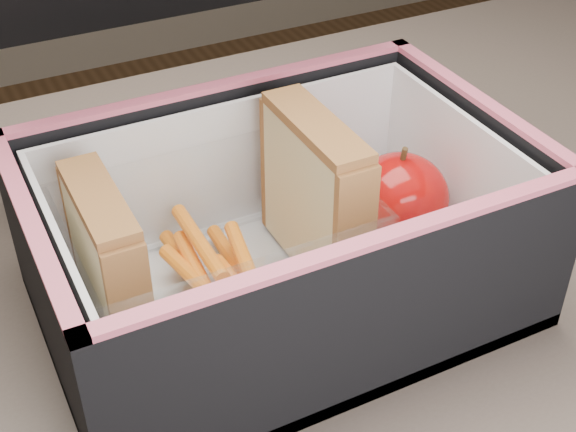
% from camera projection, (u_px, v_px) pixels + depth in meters
% --- Properties ---
extents(kitchen_table, '(1.20, 0.80, 0.75)m').
position_uv_depth(kitchen_table, '(298.00, 400.00, 0.61)').
color(kitchen_table, brown).
rests_on(kitchen_table, ground).
extents(lunch_bag, '(0.31, 0.35, 0.26)m').
position_uv_depth(lunch_bag, '(277.00, 220.00, 0.52)').
color(lunch_bag, black).
rests_on(lunch_bag, kitchen_table).
extents(plastic_tub, '(0.19, 0.13, 0.08)m').
position_uv_depth(plastic_tub, '(218.00, 249.00, 0.52)').
color(plastic_tub, white).
rests_on(plastic_tub, lunch_bag).
extents(sandwich_left, '(0.03, 0.09, 0.10)m').
position_uv_depth(sandwich_left, '(108.00, 262.00, 0.49)').
color(sandwich_left, '#D7C485').
rests_on(sandwich_left, plastic_tub).
extents(sandwich_right, '(0.03, 0.10, 0.11)m').
position_uv_depth(sandwich_right, '(315.00, 195.00, 0.54)').
color(sandwich_right, '#D7C485').
rests_on(sandwich_right, plastic_tub).
extents(carrot_sticks, '(0.06, 0.14, 0.03)m').
position_uv_depth(carrot_sticks, '(218.00, 273.00, 0.53)').
color(carrot_sticks, orange).
rests_on(carrot_sticks, plastic_tub).
extents(paper_napkin, '(0.09, 0.09, 0.01)m').
position_uv_depth(paper_napkin, '(388.00, 236.00, 0.59)').
color(paper_napkin, white).
rests_on(paper_napkin, lunch_bag).
extents(red_apple, '(0.08, 0.08, 0.07)m').
position_uv_depth(red_apple, '(399.00, 198.00, 0.57)').
color(red_apple, '#98080B').
rests_on(red_apple, paper_napkin).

